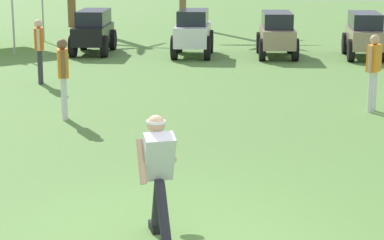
{
  "coord_description": "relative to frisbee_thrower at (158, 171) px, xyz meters",
  "views": [
    {
      "loc": [
        0.75,
        -7.68,
        3.26
      ],
      "look_at": [
        -0.07,
        2.46,
        0.9
      ],
      "focal_mm": 70.0,
      "sensor_mm": 36.0,
      "label": 1
    }
  ],
  "objects": [
    {
      "name": "parked_car_slot_b",
      "position": [
        -0.79,
        14.68,
        -0.06
      ],
      "size": [
        1.17,
        2.36,
        1.4
      ],
      "color": "silver",
      "rests_on": "ground_plane"
    },
    {
      "name": "frisbee_in_flight",
      "position": [
        -0.06,
        0.76,
        -0.13
      ],
      "size": [
        0.33,
        0.32,
        0.11
      ],
      "color": "white"
    },
    {
      "name": "teammate_deep",
      "position": [
        3.46,
        7.09,
        0.14
      ],
      "size": [
        0.34,
        0.46,
        1.56
      ],
      "color": "silver",
      "rests_on": "ground_plane"
    },
    {
      "name": "teammate_near_sideline",
      "position": [
        -4.11,
        9.63,
        0.14
      ],
      "size": [
        0.26,
        0.5,
        1.56
      ],
      "color": "#33333D",
      "rests_on": "ground_plane"
    },
    {
      "name": "parked_car_slot_a",
      "position": [
        -3.94,
        15.05,
        -0.08
      ],
      "size": [
        1.22,
        2.43,
        1.34
      ],
      "color": "black",
      "rests_on": "ground_plane"
    },
    {
      "name": "frisbee_thrower",
      "position": [
        0.0,
        0.0,
        0.0
      ],
      "size": [
        0.48,
        1.12,
        1.43
      ],
      "color": "#23232D",
      "rests_on": "ground_plane"
    },
    {
      "name": "teammate_midfield",
      "position": [
        -2.58,
        5.9,
        0.14
      ],
      "size": [
        0.29,
        0.49,
        1.56
      ],
      "color": "silver",
      "rests_on": "ground_plane"
    },
    {
      "name": "parked_car_slot_c",
      "position": [
        1.75,
        14.75,
        -0.08
      ],
      "size": [
        1.24,
        2.44,
        1.34
      ],
      "color": "#998466",
      "rests_on": "ground_plane"
    },
    {
      "name": "parked_car_slot_d",
      "position": [
        4.38,
        14.77,
        -0.08
      ],
      "size": [
        1.18,
        2.42,
        1.34
      ],
      "color": "#998466",
      "rests_on": "ground_plane"
    }
  ]
}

